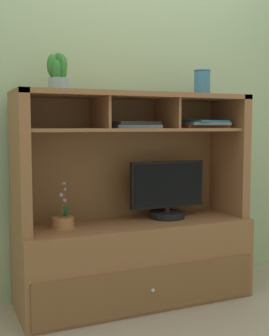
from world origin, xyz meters
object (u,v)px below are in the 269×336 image
Objects in this scene: magazine_stack_centre at (202,124)px; ceramic_vase at (202,82)px; tv_monitor at (167,194)px; media_console at (134,238)px; magazine_stack_left at (134,125)px; potted_succulent at (58,73)px; potted_orchid at (63,222)px.

magazine_stack_centre is 0.28m from ceramic_vase.
media_console is at bearing -179.40° from tv_monitor.
magazine_stack_left is at bearing -110.71° from media_console.
media_console is 0.37m from tv_monitor.
potted_succulent is 1.31× the size of ceramic_vase.
potted_orchid is at bearing -178.84° from tv_monitor.
magazine_stack_left is 1.41× the size of potted_succulent.
ceramic_vase is at bearing 85.29° from magazine_stack_centre.
magazine_stack_centre reaches higher than potted_orchid.
tv_monitor is at bearing 6.84° from magazine_stack_left.
potted_orchid is 0.87× the size of magazine_stack_centre.
tv_monitor is 2.36× the size of potted_succulent.
potted_succulent is at bearing -178.71° from tv_monitor.
tv_monitor is 0.52m from magazine_stack_left.
magazine_stack_left is (-0.25, -0.03, 0.45)m from tv_monitor.
magazine_stack_centre is 1.01m from potted_succulent.
media_console is at bearing 177.84° from ceramic_vase.
magazine_stack_left is at bearing -1.97° from potted_orchid.
ceramic_vase is (0.24, -0.02, 0.73)m from tv_monitor.
ceramic_vase is at bearing -2.16° from media_console.
magazine_stack_centre reaches higher than magazine_stack_left.
potted_orchid is (-0.47, -0.01, 0.15)m from media_console.
potted_succulent reaches higher than media_console.
media_console is 1.12m from ceramic_vase.
ceramic_vase reaches higher than magazine_stack_left.
ceramic_vase is (0.95, -0.01, 0.86)m from potted_orchid.
magazine_stack_centre is 1.44× the size of potted_succulent.
magazine_stack_centre is at bearing -94.71° from ceramic_vase.
ceramic_vase is (0.00, 0.01, 0.28)m from magazine_stack_centre.
ceramic_vase is at bearing -0.26° from potted_succulent.
media_console is 0.49m from potted_orchid.
magazine_stack_left is 1.84× the size of ceramic_vase.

